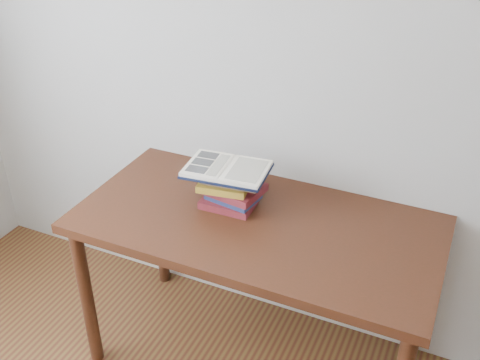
% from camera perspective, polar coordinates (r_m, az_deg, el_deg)
% --- Properties ---
extents(desk, '(1.49, 0.74, 0.80)m').
position_cam_1_polar(desk, '(2.35, 1.65, -6.04)').
color(desk, '#3F1B0F').
rests_on(desk, ground).
extents(book_stack, '(0.27, 0.23, 0.15)m').
position_cam_1_polar(book_stack, '(2.35, -0.96, -0.90)').
color(book_stack, maroon).
rests_on(book_stack, desk).
extents(open_book, '(0.36, 0.27, 0.03)m').
position_cam_1_polar(open_book, '(2.32, -1.34, 1.11)').
color(open_book, black).
rests_on(open_book, book_stack).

